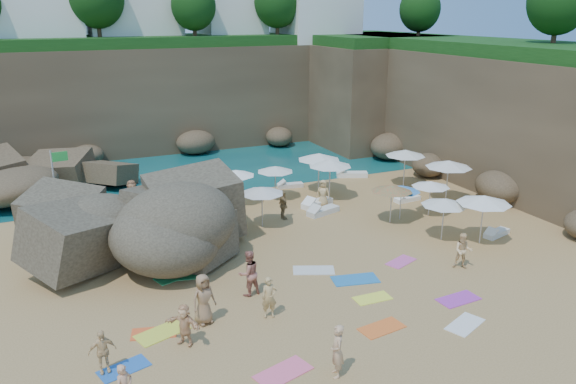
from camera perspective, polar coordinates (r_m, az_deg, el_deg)
name	(u,v)px	position (r m, az deg, el deg)	size (l,w,h in m)	color
ground	(275,258)	(25.47, -1.36, -6.75)	(120.00, 120.00, 0.00)	tan
seawater	(148,133)	(53.20, -14.07, 5.83)	(120.00, 120.00, 0.00)	#0C4751
cliff_back	(180,95)	(48.09, -10.94, 9.65)	(44.00, 8.00, 8.00)	brown
cliff_right	(484,113)	(41.06, 19.33, 7.61)	(8.00, 30.00, 8.00)	brown
cliff_corner	(367,92)	(49.26, 7.98, 9.99)	(10.00, 12.00, 8.00)	brown
rock_promontory	(12,190)	(38.90, -26.21, 0.15)	(12.00, 7.00, 2.00)	brown
clifftop_buildings	(184,3)	(48.64, -10.54, 18.33)	(28.48, 9.48, 7.00)	white
clifftop_trees	(230,2)	(43.13, -5.93, 18.64)	(35.60, 23.82, 4.40)	#11380F
rock_outcrop	(123,258)	(26.59, -16.44, -6.43)	(9.18, 6.88, 3.67)	brown
flag_pole	(57,180)	(30.07, -22.42, 1.14)	(0.81, 0.13, 4.16)	silver
parasol_0	(262,190)	(28.45, -2.67, 0.18)	(2.27, 2.27, 2.15)	silver
parasol_1	(236,173)	(31.95, -5.32, 1.95)	(2.18, 2.18, 2.06)	silver
parasol_2	(405,153)	(35.96, 11.84, 3.92)	(2.50, 2.50, 2.37)	silver
parasol_3	(319,157)	(33.97, 3.16, 3.61)	(2.60, 2.60, 2.46)	silver
parasol_4	(431,184)	(31.07, 14.30, 0.78)	(2.05, 2.05, 1.93)	silver
parasol_5	(275,169)	(32.71, -1.31, 2.36)	(2.15, 2.15, 2.03)	silver
parasol_6	(392,188)	(29.49, 10.51, 0.38)	(2.19, 2.19, 2.07)	silver
parasol_7	(449,164)	(33.43, 16.01, 2.76)	(2.64, 2.64, 2.50)	silver
parasol_8	(330,163)	(32.76, 4.30, 2.96)	(2.55, 2.55, 2.41)	silver
parasol_9	(445,202)	(27.82, 15.62, -0.99)	(2.23, 2.23, 2.10)	silver
parasol_10	(402,188)	(30.10, 11.46, 0.36)	(2.00, 2.00, 1.90)	silver
parasol_11	(484,200)	(27.88, 19.30, -0.73)	(2.53, 2.53, 2.39)	silver
lounger_0	(290,185)	(35.47, 0.23, 0.68)	(1.62, 0.54, 0.25)	silver
lounger_1	(352,174)	(38.00, 6.51, 1.79)	(2.05, 0.68, 0.32)	white
lounger_2	(317,203)	(32.08, 2.98, -1.17)	(2.03, 0.68, 0.32)	white
lounger_3	(323,211)	(30.90, 3.59, -1.95)	(1.96, 0.65, 0.30)	silver
lounger_4	(407,199)	(33.64, 12.02, -0.69)	(1.65, 0.55, 0.26)	white
lounger_5	(497,233)	(29.75, 20.43, -3.96)	(1.58, 0.53, 0.25)	white
towel_0	(124,369)	(19.00, -16.32, -16.83)	(1.54, 0.77, 0.03)	blue
towel_1	(283,372)	(18.14, -0.49, -17.86)	(1.78, 0.89, 0.03)	#FB6187
towel_2	(154,333)	(20.53, -13.45, -13.74)	(1.54, 0.77, 0.03)	#F05725
towel_3	(186,276)	(24.24, -10.28, -8.36)	(1.60, 0.80, 0.03)	green
towel_4	(162,332)	(20.49, -12.66, -13.74)	(1.81, 0.91, 0.03)	yellow
towel_5	(314,270)	(24.34, 2.62, -7.95)	(1.77, 0.88, 0.03)	silver
towel_6	(458,299)	(23.02, 16.92, -10.37)	(1.67, 0.84, 0.03)	#B237B5
towel_8	(355,279)	(23.70, 6.84, -8.81)	(1.91, 0.95, 0.03)	#2272B5
towel_9	(401,262)	(25.61, 11.40, -6.95)	(1.47, 0.73, 0.03)	#D954A3
towel_10	(382,328)	(20.54, 9.51, -13.45)	(1.62, 0.81, 0.03)	orange
towel_11	(174,276)	(24.26, -11.48, -8.41)	(1.59, 0.80, 0.03)	#32AF5E
towel_12	(372,298)	(22.37, 8.58, -10.62)	(1.45, 0.73, 0.03)	#F5FF43
towel_13	(465,324)	(21.41, 17.53, -12.71)	(1.60, 0.80, 0.03)	white
person_stand_1	(249,273)	(22.06, -4.01, -8.22)	(0.90, 0.70, 1.85)	#AC6756
person_stand_2	(206,177)	(34.92, -8.32, 1.56)	(1.19, 0.49, 1.84)	#DEB07E
person_stand_3	(283,205)	(29.85, -0.47, -1.36)	(0.91, 0.38, 1.55)	#94764A
person_stand_4	(323,193)	(31.82, 3.59, -0.14)	(0.77, 0.42, 1.58)	tan
person_stand_5	(133,197)	(31.74, -15.51, -0.50)	(1.79, 0.51, 1.93)	tan
person_stand_6	(337,351)	(17.62, 5.01, -15.80)	(0.63, 0.41, 1.72)	tan
person_lie_1	(104,368)	(18.93, -18.17, -16.59)	(0.84, 1.44, 0.35)	#EAC185
person_lie_2	(204,317)	(20.66, -8.49, -12.44)	(0.91, 1.86, 0.50)	#966E4B
person_lie_3	(185,339)	(19.63, -10.39, -14.51)	(1.33, 1.44, 0.38)	#E3AB77
person_lie_4	(269,312)	(20.85, -1.90, -12.13)	(0.56, 1.54, 0.37)	tan
person_lie_5	(462,262)	(25.54, 17.25, -6.81)	(0.76, 1.57, 0.59)	#EEC387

